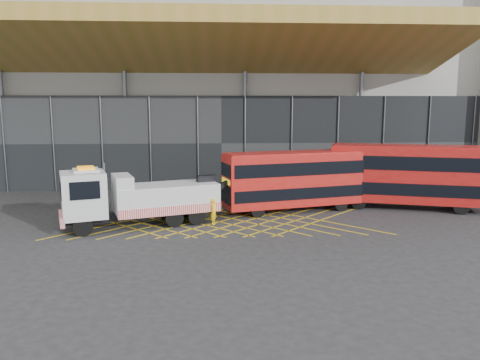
{
  "coord_description": "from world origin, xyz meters",
  "views": [
    {
      "loc": [
        1.24,
        -28.48,
        7.23
      ],
      "look_at": [
        3.0,
        1.5,
        2.4
      ],
      "focal_mm": 35.0,
      "sensor_mm": 36.0,
      "label": 1
    }
  ],
  "objects": [
    {
      "name": "ground_plane",
      "position": [
        0.0,
        0.0,
        0.0
      ],
      "size": [
        120.0,
        120.0,
        0.0
      ],
      "primitive_type": "plane",
      "color": "#262629"
    },
    {
      "name": "construction_building",
      "position": [
        1.92,
        18.4,
        8.98
      ],
      "size": [
        55.0,
        23.97,
        18.0
      ],
      "color": "gray",
      "rests_on": "ground_plane"
    },
    {
      "name": "worker",
      "position": [
        1.28,
        -0.52,
        0.8
      ],
      "size": [
        0.52,
        0.66,
        1.6
      ],
      "primitive_type": "imported",
      "rotation": [
        0.0,
        0.0,
        1.3
      ],
      "color": "yellow",
      "rests_on": "ground_plane"
    },
    {
      "name": "bus_towed",
      "position": [
        6.94,
        2.82,
        2.27
      ],
      "size": [
        10.3,
        4.81,
        4.09
      ],
      "rotation": [
        0.0,
        0.0,
        0.26
      ],
      "color": "#AD140F",
      "rests_on": "ground_plane"
    },
    {
      "name": "recovery_truck",
      "position": [
        -3.36,
        -0.73,
        1.76
      ],
      "size": [
        10.76,
        5.43,
        3.8
      ],
      "rotation": [
        0.0,
        0.0,
        0.33
      ],
      "color": "black",
      "rests_on": "ground_plane"
    },
    {
      "name": "bus_second",
      "position": [
        15.06,
        3.09,
        2.48
      ],
      "size": [
        11.19,
        5.67,
        4.46
      ],
      "rotation": [
        0.0,
        0.0,
        -0.3
      ],
      "color": "#9E0F0C",
      "rests_on": "ground_plane"
    },
    {
      "name": "road_markings",
      "position": [
        1.6,
        0.0,
        0.01
      ],
      "size": [
        19.96,
        7.16,
        0.01
      ],
      "color": "gold",
      "rests_on": "ground_plane"
    }
  ]
}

